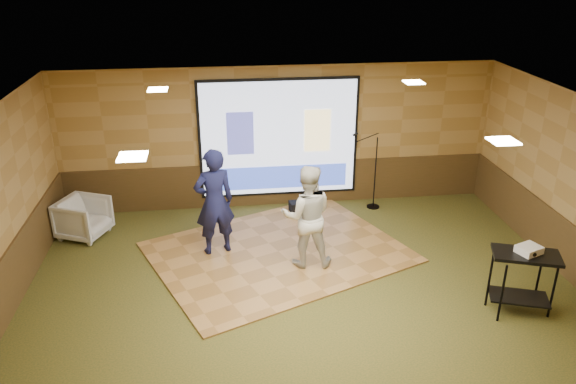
{
  "coord_description": "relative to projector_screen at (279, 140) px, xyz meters",
  "views": [
    {
      "loc": [
        -1.21,
        -7.61,
        5.11
      ],
      "look_at": [
        -0.11,
        1.1,
        1.3
      ],
      "focal_mm": 35.0,
      "sensor_mm": 36.0,
      "label": 1
    }
  ],
  "objects": [
    {
      "name": "downlight_se",
      "position": [
        2.2,
        -4.94,
        1.5
      ],
      "size": [
        0.32,
        0.32,
        0.02
      ],
      "primitive_type": "cube",
      "color": "#FFECBF",
      "rests_on": "room_shell"
    },
    {
      "name": "dance_floor",
      "position": [
        -0.26,
        -2.11,
        -1.46
      ],
      "size": [
        5.25,
        4.71,
        0.03
      ],
      "primitive_type": "cube",
      "rotation": [
        0.0,
        0.0,
        0.41
      ],
      "color": "#A6763D",
      "rests_on": "ground"
    },
    {
      "name": "room_shell",
      "position": [
        0.0,
        -3.44,
        0.62
      ],
      "size": [
        9.04,
        7.04,
        3.02
      ],
      "color": "#A68145",
      "rests_on": "ground"
    },
    {
      "name": "mic_stand",
      "position": [
        1.93,
        -0.39,
        -0.98
      ],
      "size": [
        0.67,
        0.27,
        1.7
      ],
      "rotation": [
        0.0,
        0.0,
        0.07
      ],
      "color": "black",
      "rests_on": "ground"
    },
    {
      "name": "player_right",
      "position": [
        0.19,
        -2.58,
        -0.53
      ],
      "size": [
        0.95,
        0.78,
        1.83
      ],
      "primitive_type": "imported",
      "rotation": [
        0.0,
        0.0,
        3.04
      ],
      "color": "beige",
      "rests_on": "dance_floor"
    },
    {
      "name": "banquet_chair",
      "position": [
        -3.88,
        -0.98,
        -1.09
      ],
      "size": [
        1.1,
        1.09,
        0.77
      ],
      "primitive_type": "imported",
      "rotation": [
        0.0,
        0.0,
        1.16
      ],
      "color": "gray",
      "rests_on": "ground"
    },
    {
      "name": "downlight_nw",
      "position": [
        -2.2,
        -1.64,
        1.5
      ],
      "size": [
        0.32,
        0.32,
        0.02
      ],
      "primitive_type": "cube",
      "color": "#FFECBF",
      "rests_on": "room_shell"
    },
    {
      "name": "projector",
      "position": [
        3.21,
        -4.34,
        -0.41
      ],
      "size": [
        0.41,
        0.38,
        0.11
      ],
      "primitive_type": "cube",
      "rotation": [
        0.0,
        0.0,
        0.37
      ],
      "color": "white",
      "rests_on": "av_table"
    },
    {
      "name": "ground",
      "position": [
        0.0,
        -3.44,
        -1.47
      ],
      "size": [
        9.0,
        9.0,
        0.0
      ],
      "primitive_type": "plane",
      "color": "#2C391A",
      "rests_on": "ground"
    },
    {
      "name": "wainscot_back",
      "position": [
        0.0,
        0.04,
        -1.0
      ],
      "size": [
        9.0,
        0.04,
        0.95
      ],
      "primitive_type": "cube",
      "color": "#463517",
      "rests_on": "ground"
    },
    {
      "name": "duffel_bag",
      "position": [
        0.37,
        -0.47,
        -1.35
      ],
      "size": [
        0.43,
        0.32,
        0.25
      ],
      "primitive_type": "cube",
      "rotation": [
        0.0,
        0.0,
        0.14
      ],
      "color": "black",
      "rests_on": "ground"
    },
    {
      "name": "wainscot_left",
      "position": [
        -4.48,
        -3.44,
        -1.0
      ],
      "size": [
        0.04,
        7.0,
        0.95
      ],
      "primitive_type": "cube",
      "color": "#463517",
      "rests_on": "ground"
    },
    {
      "name": "av_table",
      "position": [
        3.17,
        -4.36,
        -0.76
      ],
      "size": [
        0.96,
        0.5,
        1.01
      ],
      "rotation": [
        0.0,
        0.0,
        -0.34
      ],
      "color": "black",
      "rests_on": "ground"
    },
    {
      "name": "downlight_sw",
      "position": [
        -2.2,
        -4.94,
        1.5
      ],
      "size": [
        0.32,
        0.32,
        0.02
      ],
      "primitive_type": "cube",
      "color": "#FFECBF",
      "rests_on": "room_shell"
    },
    {
      "name": "player_left",
      "position": [
        -1.37,
        -1.95,
        -0.46
      ],
      "size": [
        0.82,
        0.65,
        1.97
      ],
      "primitive_type": "imported",
      "rotation": [
        0.0,
        0.0,
        3.42
      ],
      "color": "#151843",
      "rests_on": "dance_floor"
    },
    {
      "name": "projector_screen",
      "position": [
        0.0,
        0.0,
        0.0
      ],
      "size": [
        3.32,
        0.06,
        2.52
      ],
      "color": "black",
      "rests_on": "room_shell"
    },
    {
      "name": "downlight_ne",
      "position": [
        2.2,
        -1.64,
        1.5
      ],
      "size": [
        0.32,
        0.32,
        0.02
      ],
      "primitive_type": "cube",
      "color": "#FFECBF",
      "rests_on": "room_shell"
    },
    {
      "name": "wainscot_right",
      "position": [
        4.48,
        -3.44,
        -1.0
      ],
      "size": [
        0.04,
        7.0,
        0.95
      ],
      "primitive_type": "cube",
      "color": "#463517",
      "rests_on": "ground"
    }
  ]
}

